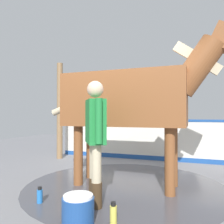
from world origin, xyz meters
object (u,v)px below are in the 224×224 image
object	(u,v)px
handler	(95,133)
wash_bucket	(78,209)
bottle_shampoo	(113,214)
horse	(132,99)
bottle_spray	(40,196)

from	to	relation	value
handler	wash_bucket	size ratio (longest dim) A/B	4.62
bottle_shampoo	wash_bucket	bearing A→B (deg)	-68.08
wash_bucket	bottle_shampoo	xyz separation A→B (m)	(-0.15, 0.37, -0.05)
horse	handler	bearing A→B (deg)	-105.50
handler	bottle_spray	size ratio (longest dim) A/B	7.53
bottle_shampoo	bottle_spray	world-z (taller)	bottle_shampoo
wash_bucket	handler	bearing A→B (deg)	-172.86
horse	bottle_spray	world-z (taller)	horse
horse	bottle_spray	distance (m)	2.07
horse	bottle_spray	xyz separation A→B (m)	(1.22, -0.95, -1.38)
bottle_shampoo	bottle_spray	size ratio (longest dim) A/B	1.09
horse	wash_bucket	distance (m)	2.03
horse	bottle_shampoo	bearing A→B (deg)	-83.92
wash_bucket	bottle_spray	xyz separation A→B (m)	(-0.31, -0.80, -0.06)
horse	wash_bucket	bearing A→B (deg)	-98.48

